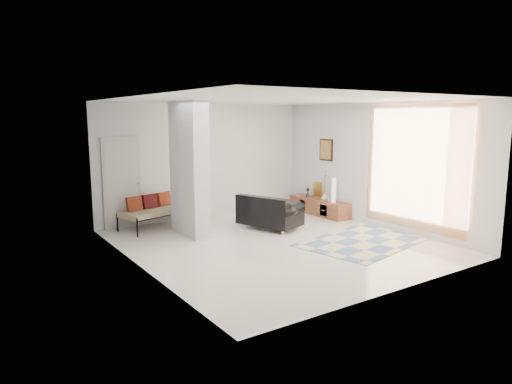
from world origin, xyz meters
TOP-DOWN VIEW (x-y plane):
  - floor at (0.00, 0.00)m, footprint 6.00×6.00m
  - ceiling at (0.00, 0.00)m, footprint 6.00×6.00m
  - wall_back at (0.00, 3.00)m, footprint 6.00×0.00m
  - wall_front at (0.00, -3.00)m, footprint 6.00×0.00m
  - wall_left at (-2.75, 0.00)m, footprint 0.00×6.00m
  - wall_right at (2.75, 0.00)m, footprint 0.00×6.00m
  - partition_column at (-1.10, 1.60)m, footprint 0.35×1.20m
  - hallway_door at (-2.10, 2.96)m, footprint 0.85×0.06m
  - curtain at (2.67, -1.15)m, footprint 0.00×2.55m
  - wall_art at (2.72, 1.56)m, footprint 0.04×0.45m
  - media_console at (2.52, 1.56)m, footprint 0.45×1.86m
  - loveseat at (0.55, 1.03)m, footprint 1.20×1.55m
  - daybed at (-1.43, 2.57)m, footprint 1.91×1.21m
  - area_rug at (1.51, -0.90)m, footprint 2.88×2.21m
  - cylinder_lamp at (2.50, 1.02)m, footprint 0.11×0.11m
  - bronze_figurine at (2.47, 1.95)m, footprint 0.13×0.13m
  - vase at (2.47, 1.30)m, footprint 0.19×0.19m

SIDE VIEW (x-z plane):
  - floor at x=0.00m, z-range 0.00..0.00m
  - area_rug at x=1.51m, z-range 0.00..0.01m
  - media_console at x=2.52m, z-range -0.20..0.60m
  - loveseat at x=0.55m, z-range -0.02..0.74m
  - daybed at x=-1.43m, z-range 0.03..0.80m
  - vase at x=2.47m, z-range 0.40..0.58m
  - bronze_figurine at x=2.47m, z-range 0.40..0.63m
  - cylinder_lamp at x=2.50m, z-range 0.40..1.00m
  - hallway_door at x=-2.10m, z-range 0.00..2.04m
  - partition_column at x=-1.10m, z-range 0.00..2.80m
  - wall_back at x=0.00m, z-range -1.60..4.40m
  - wall_front at x=0.00m, z-range -1.60..4.40m
  - wall_left at x=-2.75m, z-range -1.60..4.40m
  - wall_right at x=2.75m, z-range -1.60..4.40m
  - curtain at x=2.67m, z-range 0.17..2.72m
  - wall_art at x=2.72m, z-range 1.38..1.92m
  - ceiling at x=0.00m, z-range 2.80..2.80m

